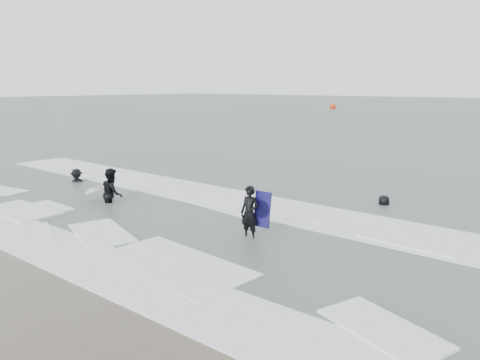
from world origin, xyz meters
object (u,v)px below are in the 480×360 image
Objects in this scene: surfer_breaker at (77,183)px; buoy at (333,107)px; surfer_wading at (113,203)px; surfer_right_far at (384,206)px; surfer_centre at (249,239)px.

buoy is (-22.21, 62.63, 0.42)m from surfer_breaker.
surfer_breaker is (-4.04, 1.06, 0.00)m from surfer_wading.
surfer_wading is 4.18m from surfer_breaker.
surfer_centre is at bearing 34.31° from surfer_right_far.
surfer_breaker is at bearing -20.65° from surfer_right_far.
buoy is at bearing -102.44° from surfer_right_far.
buoy is (-32.46, 63.71, 0.42)m from surfer_centre.
surfer_right_far is (7.54, 5.75, 0.00)m from surfer_wading.
buoy is at bearing 114.60° from surfer_centre.
surfer_centre is 0.99× the size of surfer_right_far.
surfer_breaker is (-10.25, 1.08, 0.00)m from surfer_centre.
surfer_centre is 0.83× the size of surfer_wading.
surfer_centre is 10.30m from surfer_breaker.
surfer_centre is at bearing -63.01° from buoy.
surfer_breaker is 0.89× the size of buoy.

